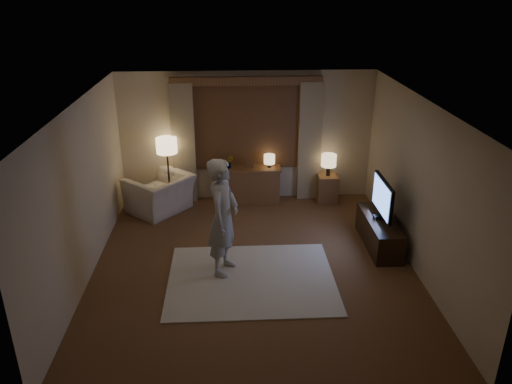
{
  "coord_description": "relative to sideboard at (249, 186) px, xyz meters",
  "views": [
    {
      "loc": [
        -0.33,
        -6.79,
        4.18
      ],
      "look_at": [
        0.07,
        0.6,
        1.02
      ],
      "focal_mm": 35.0,
      "sensor_mm": 36.0,
      "label": 1
    }
  ],
  "objects": [
    {
      "name": "rug",
      "position": [
        -0.09,
        -2.88,
        -0.34
      ],
      "size": [
        2.5,
        2.0,
        0.02
      ],
      "primitive_type": "cube",
      "color": "beige",
      "rests_on": "floor"
    },
    {
      "name": "armchair",
      "position": [
        -1.75,
        -0.35,
        0.01
      ],
      "size": [
        1.46,
        1.47,
        0.72
      ],
      "primitive_type": "imported",
      "rotation": [
        0.0,
        0.0,
        -2.28
      ],
      "color": "beige",
      "rests_on": "floor"
    },
    {
      "name": "table_lamp_sideboard",
      "position": [
        0.4,
        0.0,
        0.55
      ],
      "size": [
        0.22,
        0.22,
        0.3
      ],
      "color": "black",
      "rests_on": "sideboard"
    },
    {
      "name": "floor_lamp",
      "position": [
        -1.59,
        -0.03,
        0.81
      ],
      "size": [
        0.4,
        0.4,
        1.38
      ],
      "color": "black",
      "rests_on": "floor"
    },
    {
      "name": "person",
      "position": [
        -0.49,
        -2.63,
        0.58
      ],
      "size": [
        0.63,
        0.77,
        1.83
      ],
      "primitive_type": "imported",
      "rotation": [
        0.0,
        0.0,
        1.24
      ],
      "color": "#B7B3A9",
      "rests_on": "rug"
    },
    {
      "name": "sideboard",
      "position": [
        0.0,
        0.0,
        0.0
      ],
      "size": [
        1.2,
        0.4,
        0.7
      ],
      "primitive_type": "cube",
      "color": "brown",
      "rests_on": "floor"
    },
    {
      "name": "plant",
      "position": [
        -0.4,
        0.0,
        0.5
      ],
      "size": [
        0.17,
        0.13,
        0.3
      ],
      "primitive_type": "imported",
      "color": "#999999",
      "rests_on": "sideboard"
    },
    {
      "name": "table_lamp_side",
      "position": [
        1.58,
        -0.05,
        0.52
      ],
      "size": [
        0.3,
        0.3,
        0.44
      ],
      "color": "black",
      "rests_on": "side_table"
    },
    {
      "name": "side_table",
      "position": [
        1.58,
        -0.05,
        -0.07
      ],
      "size": [
        0.4,
        0.4,
        0.56
      ],
      "primitive_type": "cube",
      "color": "brown",
      "rests_on": "floor"
    },
    {
      "name": "tv",
      "position": [
        2.11,
        -1.94,
        0.53
      ],
      "size": [
        0.24,
        0.96,
        0.7
      ],
      "color": "black",
      "rests_on": "tv_stand"
    },
    {
      "name": "room",
      "position": [
        -0.04,
        -2.0,
        0.98
      ],
      "size": [
        5.04,
        5.54,
        2.64
      ],
      "color": "brown",
      "rests_on": "ground"
    },
    {
      "name": "tv_stand",
      "position": [
        2.11,
        -1.94,
        -0.1
      ],
      "size": [
        0.45,
        1.4,
        0.5
      ],
      "primitive_type": "cube",
      "color": "black",
      "rests_on": "floor"
    },
    {
      "name": "picture_frame",
      "position": [
        0.0,
        0.0,
        0.45
      ],
      "size": [
        0.16,
        0.02,
        0.2
      ],
      "primitive_type": "cube",
      "color": "brown",
      "rests_on": "sideboard"
    }
  ]
}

